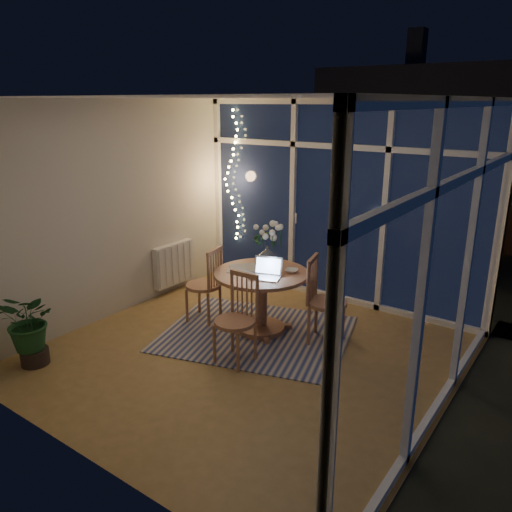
% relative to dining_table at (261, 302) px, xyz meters
% --- Properties ---
extents(floor, '(4.00, 4.00, 0.00)m').
position_rel_dining_table_xyz_m(floor, '(0.20, -0.54, -0.36)').
color(floor, olive).
rests_on(floor, ground).
extents(ceiling, '(4.00, 4.00, 0.00)m').
position_rel_dining_table_xyz_m(ceiling, '(0.20, -0.54, 2.24)').
color(ceiling, silver).
rests_on(ceiling, wall_back).
extents(wall_back, '(4.00, 0.04, 2.60)m').
position_rel_dining_table_xyz_m(wall_back, '(0.20, 1.46, 0.94)').
color(wall_back, beige).
rests_on(wall_back, floor).
extents(wall_front, '(4.00, 0.04, 2.60)m').
position_rel_dining_table_xyz_m(wall_front, '(0.20, -2.54, 0.94)').
color(wall_front, beige).
rests_on(wall_front, floor).
extents(wall_left, '(0.04, 4.00, 2.60)m').
position_rel_dining_table_xyz_m(wall_left, '(-1.80, -0.54, 0.94)').
color(wall_left, beige).
rests_on(wall_left, floor).
extents(wall_right, '(0.04, 4.00, 2.60)m').
position_rel_dining_table_xyz_m(wall_right, '(2.20, -0.54, 0.94)').
color(wall_right, beige).
rests_on(wall_right, floor).
extents(window_wall_back, '(4.00, 0.10, 2.60)m').
position_rel_dining_table_xyz_m(window_wall_back, '(0.20, 1.42, 0.94)').
color(window_wall_back, white).
rests_on(window_wall_back, floor).
extents(window_wall_right, '(0.10, 4.00, 2.60)m').
position_rel_dining_table_xyz_m(window_wall_right, '(2.16, -0.54, 0.94)').
color(window_wall_right, white).
rests_on(window_wall_right, floor).
extents(radiator, '(0.10, 0.70, 0.58)m').
position_rel_dining_table_xyz_m(radiator, '(-1.74, 0.36, 0.04)').
color(radiator, silver).
rests_on(radiator, wall_left).
extents(fairy_lights, '(0.24, 0.10, 1.85)m').
position_rel_dining_table_xyz_m(fairy_lights, '(-1.45, 1.34, 1.16)').
color(fairy_lights, '#F9D063').
rests_on(fairy_lights, window_wall_back).
extents(garden_patio, '(12.00, 6.00, 0.10)m').
position_rel_dining_table_xyz_m(garden_patio, '(0.70, 4.46, -0.42)').
color(garden_patio, black).
rests_on(garden_patio, ground).
extents(garden_fence, '(11.00, 0.08, 1.80)m').
position_rel_dining_table_xyz_m(garden_fence, '(0.20, 4.96, 0.54)').
color(garden_fence, '#3E2516').
rests_on(garden_fence, ground).
extents(neighbour_roof, '(7.00, 3.00, 2.20)m').
position_rel_dining_table_xyz_m(neighbour_roof, '(0.50, 7.96, 1.84)').
color(neighbour_roof, '#32363D').
rests_on(neighbour_roof, ground).
extents(garden_shrubs, '(0.90, 0.90, 0.90)m').
position_rel_dining_table_xyz_m(garden_shrubs, '(-0.60, 2.86, 0.09)').
color(garden_shrubs, black).
rests_on(garden_shrubs, ground).
extents(rug, '(2.44, 2.16, 0.01)m').
position_rel_dining_table_xyz_m(rug, '(0.00, -0.10, -0.36)').
color(rug, '#C1B39D').
rests_on(rug, floor).
extents(dining_table, '(1.32, 1.32, 0.73)m').
position_rel_dining_table_xyz_m(dining_table, '(0.00, 0.00, 0.00)').
color(dining_table, '#8E5C40').
rests_on(dining_table, floor).
extents(chair_left, '(0.51, 0.51, 0.94)m').
position_rel_dining_table_xyz_m(chair_left, '(-0.75, -0.14, 0.11)').
color(chair_left, '#8E5C40').
rests_on(chair_left, floor).
extents(chair_right, '(0.56, 0.56, 0.99)m').
position_rel_dining_table_xyz_m(chair_right, '(0.74, 0.20, 0.13)').
color(chair_right, '#8E5C40').
rests_on(chair_right, floor).
extents(chair_front, '(0.44, 0.44, 0.94)m').
position_rel_dining_table_xyz_m(chair_front, '(0.19, -0.74, 0.11)').
color(chair_front, '#8E5C40').
rests_on(chair_front, floor).
extents(laptop, '(0.38, 0.35, 0.23)m').
position_rel_dining_table_xyz_m(laptop, '(0.15, -0.14, 0.48)').
color(laptop, silver).
rests_on(laptop, dining_table).
extents(flower_vase, '(0.25, 0.25, 0.21)m').
position_rel_dining_table_xyz_m(flower_vase, '(-0.10, 0.27, 0.47)').
color(flower_vase, white).
rests_on(flower_vase, dining_table).
extents(bowl, '(0.19, 0.19, 0.04)m').
position_rel_dining_table_xyz_m(bowl, '(0.28, 0.19, 0.38)').
color(bowl, silver).
rests_on(bowl, dining_table).
extents(newspapers, '(0.51, 0.49, 0.01)m').
position_rel_dining_table_xyz_m(newspapers, '(-0.21, -0.00, 0.37)').
color(newspapers, silver).
rests_on(newspapers, dining_table).
extents(phone, '(0.12, 0.10, 0.01)m').
position_rel_dining_table_xyz_m(phone, '(0.05, -0.13, 0.37)').
color(phone, black).
rests_on(phone, dining_table).
extents(potted_plant, '(0.64, 0.59, 0.76)m').
position_rel_dining_table_xyz_m(potted_plant, '(-1.45, -1.96, 0.02)').
color(potted_plant, '#18441F').
rests_on(potted_plant, floor).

